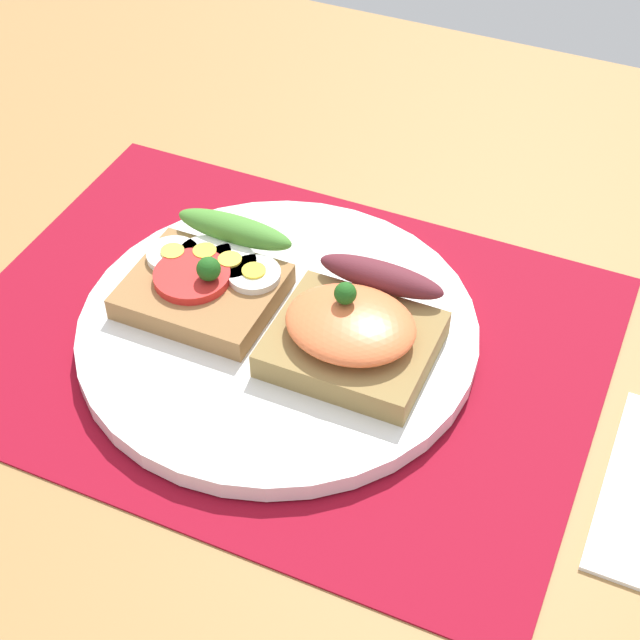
% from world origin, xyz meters
% --- Properties ---
extents(ground_plane, '(1.20, 0.90, 0.03)m').
position_xyz_m(ground_plane, '(0.00, 0.00, -0.02)').
color(ground_plane, '#A27440').
extents(placemat, '(0.42, 0.31, 0.00)m').
position_xyz_m(placemat, '(0.00, 0.00, 0.00)').
color(placemat, maroon).
rests_on(placemat, ground_plane).
extents(plate, '(0.26, 0.26, 0.01)m').
position_xyz_m(plate, '(0.00, 0.00, 0.01)').
color(plate, white).
rests_on(plate, placemat).
extents(sandwich_egg_tomato, '(0.10, 0.10, 0.04)m').
position_xyz_m(sandwich_egg_tomato, '(-0.06, 0.01, 0.03)').
color(sandwich_egg_tomato, '#9E6F41').
rests_on(sandwich_egg_tomato, plate).
extents(sandwich_salmon, '(0.10, 0.10, 0.05)m').
position_xyz_m(sandwich_salmon, '(0.05, -0.00, 0.03)').
color(sandwich_salmon, olive).
rests_on(sandwich_salmon, plate).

